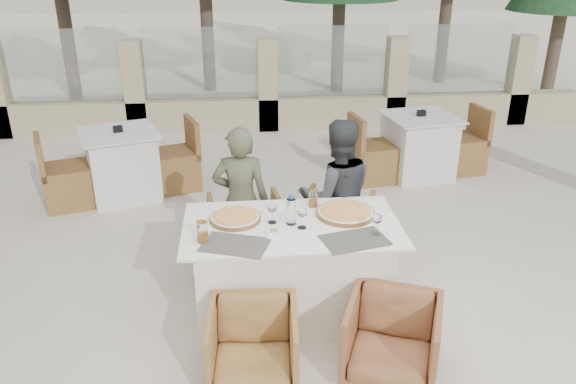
{
  "coord_description": "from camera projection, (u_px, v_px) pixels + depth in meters",
  "views": [
    {
      "loc": [
        -0.47,
        -3.73,
        2.65
      ],
      "look_at": [
        -0.11,
        0.24,
        0.9
      ],
      "focal_mm": 35.0,
      "sensor_mm": 36.0,
      "label": 1
    }
  ],
  "objects": [
    {
      "name": "dining_table",
      "position": [
        292.0,
        269.0,
        4.29
      ],
      "size": [
        1.6,
        0.9,
        0.77
      ],
      "primitive_type": null,
      "color": "white",
      "rests_on": "ground"
    },
    {
      "name": "placemat_near_right",
      "position": [
        355.0,
        240.0,
        3.91
      ],
      "size": [
        0.51,
        0.4,
        0.0
      ],
      "primitive_type": "cube",
      "rotation": [
        0.0,
        0.0,
        0.24
      ],
      "color": "#534F47",
      "rests_on": "dining_table"
    },
    {
      "name": "diner_left",
      "position": [
        241.0,
        200.0,
        4.8
      ],
      "size": [
        0.51,
        0.35,
        1.32
      ],
      "primitive_type": "imported",
      "rotation": [
        0.0,
        0.0,
        3.06
      ],
      "color": "#4F533C",
      "rests_on": "ground"
    },
    {
      "name": "bg_table_a",
      "position": [
        122.0,
        165.0,
        6.35
      ],
      "size": [
        1.82,
        1.31,
        0.77
      ],
      "primitive_type": null,
      "rotation": [
        0.0,
        0.0,
        0.33
      ],
      "color": "silver",
      "rests_on": "ground"
    },
    {
      "name": "wine_glass_near",
      "position": [
        302.0,
        217.0,
        4.05
      ],
      "size": [
        0.1,
        0.1,
        0.18
      ],
      "primitive_type": null,
      "rotation": [
        0.0,
        0.0,
        0.35
      ],
      "color": "white",
      "rests_on": "dining_table"
    },
    {
      "name": "armchair_far_left",
      "position": [
        247.0,
        231.0,
        5.04
      ],
      "size": [
        0.73,
        0.75,
        0.6
      ],
      "primitive_type": "imported",
      "rotation": [
        0.0,
        0.0,
        3.28
      ],
      "color": "olive",
      "rests_on": "ground"
    },
    {
      "name": "wine_glass_centre",
      "position": [
        272.0,
        211.0,
        4.12
      ],
      "size": [
        0.09,
        0.09,
        0.18
      ],
      "primitive_type": null,
      "rotation": [
        0.0,
        0.0,
        -0.25
      ],
      "color": "silver",
      "rests_on": "dining_table"
    },
    {
      "name": "beer_glass_right",
      "position": [
        313.0,
        198.0,
        4.4
      ],
      "size": [
        0.08,
        0.08,
        0.14
      ],
      "primitive_type": "cylinder",
      "rotation": [
        0.0,
        0.0,
        0.18
      ],
      "color": "orange",
      "rests_on": "dining_table"
    },
    {
      "name": "wine_glass_corner",
      "position": [
        377.0,
        223.0,
        3.95
      ],
      "size": [
        0.09,
        0.09,
        0.18
      ],
      "primitive_type": null,
      "rotation": [
        0.0,
        0.0,
        -0.3
      ],
      "color": "silver",
      "rests_on": "dining_table"
    },
    {
      "name": "armchair_near_left",
      "position": [
        253.0,
        346.0,
        3.64
      ],
      "size": [
        0.61,
        0.63,
        0.54
      ],
      "primitive_type": "imported",
      "rotation": [
        0.0,
        0.0,
        -0.06
      ],
      "color": "olive",
      "rests_on": "ground"
    },
    {
      "name": "olive_dish",
      "position": [
        274.0,
        232.0,
        3.97
      ],
      "size": [
        0.12,
        0.12,
        0.04
      ],
      "primitive_type": null,
      "rotation": [
        0.0,
        0.0,
        -0.08
      ],
      "color": "white",
      "rests_on": "dining_table"
    },
    {
      "name": "beer_glass_left",
      "position": [
        202.0,
        232.0,
        3.87
      ],
      "size": [
        0.09,
        0.09,
        0.15
      ],
      "primitive_type": "cylinder",
      "rotation": [
        0.0,
        0.0,
        -0.24
      ],
      "color": "orange",
      "rests_on": "dining_table"
    },
    {
      "name": "ground",
      "position": [
        304.0,
        306.0,
        4.51
      ],
      "size": [
        80.0,
        80.0,
        0.0
      ],
      "primitive_type": "plane",
      "color": "beige",
      "rests_on": "ground"
    },
    {
      "name": "armchair_far_right",
      "position": [
        336.0,
        225.0,
        5.18
      ],
      "size": [
        0.81,
        0.82,
        0.58
      ],
      "primitive_type": "imported",
      "rotation": [
        0.0,
        0.0,
        2.78
      ],
      "color": "olive",
      "rests_on": "ground"
    },
    {
      "name": "bg_table_b",
      "position": [
        418.0,
        146.0,
        6.94
      ],
      "size": [
        1.75,
        1.08,
        0.77
      ],
      "primitive_type": null,
      "rotation": [
        0.0,
        0.0,
        0.17
      ],
      "color": "silver",
      "rests_on": "ground"
    },
    {
      "name": "water_bottle",
      "position": [
        291.0,
        209.0,
        4.1
      ],
      "size": [
        0.08,
        0.08,
        0.24
      ],
      "primitive_type": "cylinder",
      "rotation": [
        0.0,
        0.0,
        -0.11
      ],
      "color": "#A1BDD4",
      "rests_on": "dining_table"
    },
    {
      "name": "armchair_near_right",
      "position": [
        392.0,
        339.0,
        3.69
      ],
      "size": [
        0.77,
        0.78,
        0.55
      ],
      "primitive_type": "imported",
      "rotation": [
        0.0,
        0.0,
        -0.38
      ],
      "color": "brown",
      "rests_on": "ground"
    },
    {
      "name": "pizza_right",
      "position": [
        345.0,
        212.0,
        4.27
      ],
      "size": [
        0.46,
        0.46,
        0.06
      ],
      "primitive_type": "cylinder",
      "rotation": [
        0.0,
        0.0,
        -0.04
      ],
      "color": "orange",
      "rests_on": "dining_table"
    },
    {
      "name": "pizza_left",
      "position": [
        235.0,
        217.0,
        4.18
      ],
      "size": [
        0.48,
        0.48,
        0.05
      ],
      "primitive_type": "cylinder",
      "rotation": [
        0.0,
        0.0,
        0.31
      ],
      "color": "orange",
      "rests_on": "dining_table"
    },
    {
      "name": "diner_right",
      "position": [
        337.0,
        197.0,
        4.79
      ],
      "size": [
        0.69,
        0.55,
        1.38
      ],
      "primitive_type": "imported",
      "rotation": [
        0.0,
        0.0,
        3.19
      ],
      "color": "#36383B",
      "rests_on": "ground"
    },
    {
      "name": "perimeter_wall_far",
      "position": [
        268.0,
        79.0,
        8.56
      ],
      "size": [
        10.0,
        0.34,
        1.6
      ],
      "primitive_type": null,
      "color": "tan",
      "rests_on": "ground"
    },
    {
      "name": "sand_patch",
      "position": [
        251.0,
        40.0,
        17.27
      ],
      "size": [
        30.0,
        16.0,
        0.01
      ],
      "primitive_type": "cube",
      "color": "#F6EBC9",
      "rests_on": "ground"
    },
    {
      "name": "placemat_near_left",
      "position": [
        235.0,
        245.0,
        3.85
      ],
      "size": [
        0.52,
        0.43,
        0.0
      ],
      "primitive_type": "cube",
      "rotation": [
        0.0,
        0.0,
        -0.33
      ],
      "color": "#5B554E",
      "rests_on": "dining_table"
    }
  ]
}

